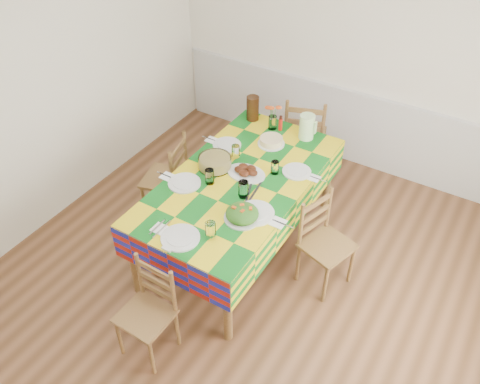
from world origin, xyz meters
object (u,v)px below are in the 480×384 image
object	(u,v)px
chair_near	(149,312)
chair_right	(324,243)
green_pitcher	(307,127)
chair_far	(304,137)
dining_table	(240,187)
chair_left	(168,179)
meat_platter	(246,172)
tea_pitcher	(253,108)

from	to	relation	value
chair_near	chair_right	world-z (taller)	chair_right
green_pitcher	chair_far	size ratio (longest dim) A/B	0.25
dining_table	chair_left	world-z (taller)	chair_left
dining_table	chair_right	xyz separation A→B (m)	(0.86, 0.01, -0.28)
meat_platter	chair_near	xyz separation A→B (m)	(-0.01, -1.45, -0.43)
dining_table	tea_pitcher	size ratio (longest dim) A/B	8.21
chair_far	chair_near	bearing A→B (deg)	70.92
chair_near	chair_right	xyz separation A→B (m)	(0.86, 1.37, 0.02)
dining_table	green_pitcher	distance (m)	0.96
meat_platter	chair_near	distance (m)	1.51
dining_table	chair_left	bearing A→B (deg)	179.24
chair_far	chair_right	bearing A→B (deg)	103.52
green_pitcher	chair_right	distance (m)	1.21
dining_table	chair_left	xyz separation A→B (m)	(-0.86, 0.01, -0.27)
chair_near	tea_pitcher	bearing A→B (deg)	101.56
dining_table	chair_left	distance (m)	0.90
chair_far	chair_right	size ratio (longest dim) A/B	1.12
chair_near	chair_right	distance (m)	1.62
tea_pitcher	chair_right	xyz separation A→B (m)	(1.27, -0.92, -0.51)
tea_pitcher	chair_left	size ratio (longest dim) A/B	0.27
chair_near	chair_right	size ratio (longest dim) A/B	0.95
green_pitcher	chair_near	size ratio (longest dim) A/B	0.29
dining_table	tea_pitcher	bearing A→B (deg)	113.80
chair_left	dining_table	bearing A→B (deg)	74.26
meat_platter	dining_table	bearing A→B (deg)	-99.60
tea_pitcher	chair_right	world-z (taller)	tea_pitcher
green_pitcher	chair_far	distance (m)	0.67
chair_far	chair_left	bearing A→B (deg)	38.09
dining_table	green_pitcher	xyz separation A→B (m)	(0.22, 0.91, 0.22)
meat_platter	green_pitcher	distance (m)	0.85
chair_far	chair_right	xyz separation A→B (m)	(0.85, -1.34, -0.05)
tea_pitcher	chair_left	bearing A→B (deg)	-115.88
dining_table	chair_far	xyz separation A→B (m)	(0.02, 1.35, -0.23)
dining_table	tea_pitcher	xyz separation A→B (m)	(-0.41, 0.93, 0.22)
green_pitcher	chair_left	world-z (taller)	green_pitcher
meat_platter	chair_near	bearing A→B (deg)	-90.55
chair_far	chair_left	xyz separation A→B (m)	(-0.88, -1.34, -0.04)
tea_pitcher	chair_far	bearing A→B (deg)	44.37
chair_far	chair_right	distance (m)	1.59
chair_near	dining_table	bearing A→B (deg)	91.38
green_pitcher	chair_right	bearing A→B (deg)	-54.30
tea_pitcher	chair_near	size ratio (longest dim) A/B	0.30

